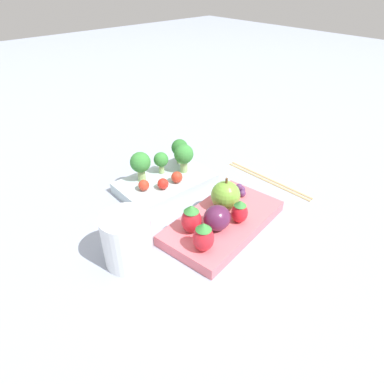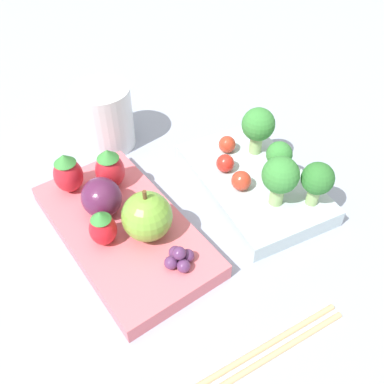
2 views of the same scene
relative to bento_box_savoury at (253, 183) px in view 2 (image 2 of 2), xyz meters
name	(u,v)px [view 2 (image 2 of 2)]	position (x,y,z in m)	size (l,w,h in m)	color
ground_plane	(197,218)	(0.01, -0.08, -0.01)	(4.00, 4.00, 0.00)	#939EB2
bento_box_savoury	(253,183)	(0.00, 0.00, 0.00)	(0.20, 0.12, 0.02)	silver
bento_box_fruit	(124,230)	(0.00, -0.17, 0.00)	(0.24, 0.15, 0.02)	#DB6670
broccoli_floret_0	(258,126)	(-0.04, 0.03, 0.05)	(0.04, 0.04, 0.06)	#93B770
broccoli_floret_1	(317,180)	(0.07, 0.03, 0.05)	(0.04, 0.04, 0.06)	#93B770
broccoli_floret_2	(280,156)	(0.01, 0.03, 0.04)	(0.03, 0.03, 0.05)	#93B770
broccoli_floret_3	(280,177)	(0.05, 0.00, 0.05)	(0.04, 0.04, 0.06)	#93B770
cherry_tomato_0	(242,181)	(0.01, -0.03, 0.02)	(0.02, 0.02, 0.02)	red
cherry_tomato_1	(225,163)	(-0.03, -0.03, 0.02)	(0.02, 0.02, 0.02)	red
cherry_tomato_2	(227,144)	(-0.06, 0.00, 0.02)	(0.02, 0.02, 0.02)	red
apple	(147,216)	(0.02, -0.15, 0.04)	(0.05, 0.05, 0.06)	#70A838
strawberry_0	(103,229)	(0.01, -0.19, 0.03)	(0.03, 0.03, 0.04)	red
strawberry_1	(68,173)	(-0.08, -0.20, 0.03)	(0.03, 0.03, 0.05)	red
strawberry_2	(110,169)	(-0.07, -0.16, 0.03)	(0.03, 0.03, 0.05)	red
plum	(101,197)	(-0.03, -0.18, 0.03)	(0.05, 0.04, 0.04)	#511E42
grape_cluster	(179,258)	(0.07, -0.14, 0.02)	(0.03, 0.03, 0.02)	#562D5B
drinking_cup	(104,117)	(-0.17, -0.13, 0.03)	(0.08, 0.08, 0.09)	silver
chopsticks_pair	(248,362)	(0.18, -0.13, -0.01)	(0.02, 0.21, 0.01)	tan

